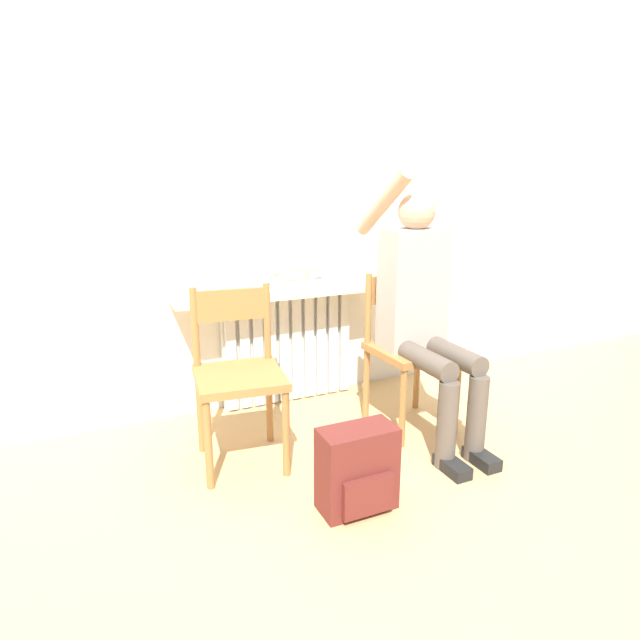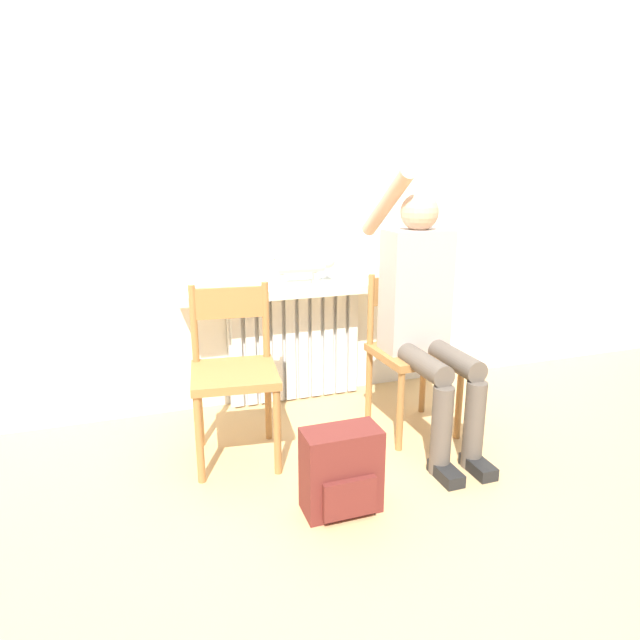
{
  "view_description": "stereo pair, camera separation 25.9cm",
  "coord_description": "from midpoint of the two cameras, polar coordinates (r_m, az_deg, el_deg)",
  "views": [
    {
      "loc": [
        -1.13,
        -1.81,
        1.4
      ],
      "look_at": [
        0.0,
        0.67,
        0.64
      ],
      "focal_mm": 30.0,
      "sensor_mm": 36.0,
      "label": 1
    },
    {
      "loc": [
        -0.89,
        -1.91,
        1.4
      ],
      "look_at": [
        0.0,
        0.67,
        0.64
      ],
      "focal_mm": 30.0,
      "sensor_mm": 36.0,
      "label": 2
    }
  ],
  "objects": [
    {
      "name": "ground_plane",
      "position": [
        2.53,
        8.32,
        -18.21
      ],
      "size": [
        12.0,
        12.0,
        0.0
      ],
      "primitive_type": "plane",
      "color": "tan"
    },
    {
      "name": "wall_with_window",
      "position": [
        3.25,
        -0.95,
        14.59
      ],
      "size": [
        7.0,
        0.06,
        2.7
      ],
      "color": "white",
      "rests_on": "ground_plane"
    },
    {
      "name": "radiator",
      "position": [
        3.34,
        -0.46,
        -2.77
      ],
      "size": [
        0.83,
        0.08,
        0.71
      ],
      "color": "silver",
      "rests_on": "ground_plane"
    },
    {
      "name": "windowsill",
      "position": [
        3.16,
        0.07,
        3.28
      ],
      "size": [
        1.41,
        0.28,
        0.05
      ],
      "color": "beige",
      "rests_on": "radiator"
    },
    {
      "name": "window_glass",
      "position": [
        3.22,
        -0.75,
        16.15
      ],
      "size": [
        1.36,
        0.01,
        1.36
      ],
      "color": "white",
      "rests_on": "windowsill"
    },
    {
      "name": "chair_left",
      "position": [
        2.64,
        -6.43,
        -5.32
      ],
      "size": [
        0.46,
        0.46,
        0.87
      ],
      "rotation": [
        0.0,
        0.0,
        -0.12
      ],
      "color": "#9E6B38",
      "rests_on": "ground_plane"
    },
    {
      "name": "chair_right",
      "position": [
        2.99,
        12.14,
        -3.08
      ],
      "size": [
        0.43,
        0.43,
        0.87
      ],
      "rotation": [
        0.0,
        0.0,
        0.04
      ],
      "color": "#9E6B38",
      "rests_on": "ground_plane"
    },
    {
      "name": "person",
      "position": [
        2.83,
        13.63,
        1.27
      ],
      "size": [
        0.36,
        1.01,
        1.43
      ],
      "color": "brown",
      "rests_on": "ground_plane"
    },
    {
      "name": "cat",
      "position": [
        3.12,
        0.75,
        5.98
      ],
      "size": [
        0.5,
        0.11,
        0.21
      ],
      "color": "silver",
      "rests_on": "windowsill"
    },
    {
      "name": "backpack",
      "position": [
        2.34,
        5.6,
        -15.87
      ],
      "size": [
        0.33,
        0.2,
        0.37
      ],
      "color": "maroon",
      "rests_on": "ground_plane"
    }
  ]
}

